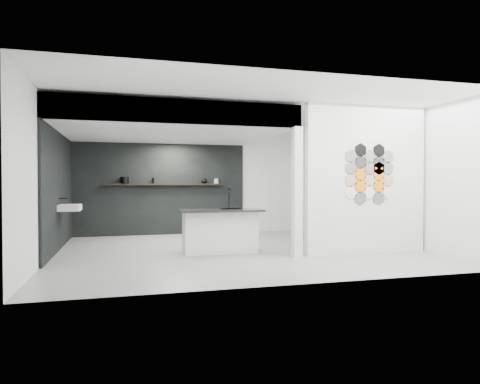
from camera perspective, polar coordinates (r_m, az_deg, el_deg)
name	(u,v)px	position (r m, az deg, el deg)	size (l,w,h in m)	color
floor	(239,250)	(8.59, -0.12, -7.77)	(7.00, 6.00, 0.01)	gray
partition_panel	(366,180)	(8.45, 16.45, 1.59)	(2.45, 0.15, 2.80)	silver
bay_clad_back	(160,189)	(11.20, -10.56, 0.37)	(4.40, 0.04, 2.35)	black
bay_clad_left	(59,191)	(9.28, -23.02, 0.12)	(0.04, 4.00, 2.35)	black
bulkhead	(168,126)	(9.32, -9.59, 8.68)	(4.40, 4.00, 0.40)	silver
corner_column	(297,192)	(7.81, 7.63, 0.02)	(0.16, 0.16, 2.35)	silver
fascia_beam	(179,111)	(7.43, -8.11, 10.60)	(4.40, 0.16, 0.40)	silver
wall_basin	(70,208)	(9.06, -21.73, -1.95)	(0.40, 0.60, 0.12)	silver
display_shelf	(165,184)	(11.10, -10.00, 1.01)	(3.00, 0.15, 0.04)	black
kitchen_island	(220,230)	(8.23, -2.67, -5.12)	(1.59, 0.73, 1.27)	silver
stockpot	(125,180)	(11.06, -15.14, 1.52)	(0.21, 0.21, 0.17)	black
kettle	(204,181)	(11.24, -4.76, 1.46)	(0.15, 0.15, 0.13)	black
glass_bowl	(216,182)	(11.31, -3.17, 1.36)	(0.12, 0.12, 0.09)	gray
glass_vase	(216,181)	(11.31, -3.17, 1.47)	(0.10, 0.10, 0.13)	gray
bottle_dark	(153,181)	(11.08, -11.52, 1.49)	(0.06, 0.06, 0.15)	black
utensil_cup	(123,182)	(11.06, -15.38, 1.31)	(0.07, 0.07, 0.09)	black
hex_tile_cluster	(370,174)	(8.40, 16.95, 2.31)	(1.04, 0.02, 1.16)	white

